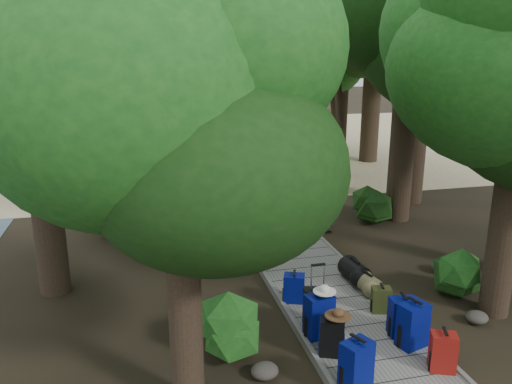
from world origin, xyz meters
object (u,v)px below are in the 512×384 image
object	(u,v)px
backpack_left_d	(294,287)
duffel_right_black	(354,271)
backpack_left_c	(319,314)
kayak	(138,167)
backpack_left_a	(356,363)
backpack_right_b	(413,323)
duffel_right_khaki	(367,283)
backpack_right_c	(402,315)
suitcase_on_boardwalk	(317,308)
backpack_right_a	(443,350)
sun_lounger	(304,154)
backpack_right_d	(381,298)
backpack_left_b	(332,335)
lone_suitcase_on_sand	(238,170)

from	to	relation	value
backpack_left_d	duffel_right_black	xyz separation A→B (m)	(1.47, 0.55, -0.08)
backpack_left_c	kayak	bearing A→B (deg)	92.79
backpack_left_a	backpack_right_b	world-z (taller)	backpack_right_b
backpack_left_a	duffel_right_khaki	distance (m)	3.03
backpack_right_c	suitcase_on_boardwalk	xyz separation A→B (m)	(-1.27, 0.58, -0.01)
backpack_left_a	backpack_right_a	size ratio (longest dim) A/B	1.22
backpack_left_d	sun_lounger	bearing A→B (deg)	91.24
backpack_left_d	backpack_right_b	distance (m)	2.30
backpack_left_a	duffel_right_khaki	world-z (taller)	backpack_left_a
suitcase_on_boardwalk	backpack_right_d	bearing A→B (deg)	20.99
backpack_left_b	suitcase_on_boardwalk	world-z (taller)	suitcase_on_boardwalk
backpack_left_a	backpack_left_c	world-z (taller)	backpack_left_c
backpack_left_c	sun_lounger	bearing A→B (deg)	63.44
suitcase_on_boardwalk	sun_lounger	distance (m)	14.16
backpack_right_c	duffel_right_black	bearing A→B (deg)	96.85
backpack_left_c	backpack_left_d	distance (m)	1.25
backpack_right_a	backpack_left_a	bearing A→B (deg)	-154.38
duffel_right_khaki	lone_suitcase_on_sand	distance (m)	10.07
lone_suitcase_on_sand	backpack_left_d	bearing A→B (deg)	-100.71
backpack_left_d	backpack_right_c	bearing A→B (deg)	-27.19
backpack_right_a	suitcase_on_boardwalk	bearing A→B (deg)	152.83
backpack_right_a	duffel_right_khaki	size ratio (longest dim) A/B	1.22
backpack_left_c	duffel_right_khaki	size ratio (longest dim) A/B	1.52
kayak	backpack_right_c	bearing A→B (deg)	-63.40
backpack_left_a	backpack_left_d	world-z (taller)	backpack_left_a
backpack_right_b	backpack_right_d	world-z (taller)	backpack_right_b
duffel_right_black	backpack_left_d	bearing A→B (deg)	-165.24
backpack_left_c	backpack_right_c	distance (m)	1.37
backpack_left_a	kayak	distance (m)	15.12
backpack_right_b	suitcase_on_boardwalk	xyz separation A→B (m)	(-1.27, 0.91, -0.06)
backpack_left_d	suitcase_on_boardwalk	size ratio (longest dim) A/B	0.85
backpack_right_a	lone_suitcase_on_sand	size ratio (longest dim) A/B	1.00
backpack_right_c	backpack_left_d	bearing A→B (deg)	141.44
suitcase_on_boardwalk	kayak	bearing A→B (deg)	113.87
backpack_right_a	backpack_right_d	bearing A→B (deg)	114.05
duffel_right_khaki	backpack_left_b	bearing A→B (deg)	-140.14
backpack_left_a	backpack_right_a	xyz separation A→B (m)	(1.40, 0.08, -0.07)
duffel_right_black	lone_suitcase_on_sand	world-z (taller)	lone_suitcase_on_sand
duffel_right_black	suitcase_on_boardwalk	size ratio (longest dim) A/B	0.96
backpack_right_c	backpack_left_a	bearing A→B (deg)	-130.71
backpack_right_d	duffel_right_khaki	bearing A→B (deg)	97.36
backpack_left_a	backpack_left_c	distance (m)	1.38
lone_suitcase_on_sand	kayak	distance (m)	4.28
backpack_left_a	suitcase_on_boardwalk	xyz separation A→B (m)	(0.04, 1.67, -0.05)
lone_suitcase_on_sand	sun_lounger	xyz separation A→B (m)	(3.48, 2.41, -0.00)
backpack_right_d	lone_suitcase_on_sand	distance (m)	10.84
backpack_right_a	kayak	xyz separation A→B (m)	(-4.14, 14.78, -0.25)
lone_suitcase_on_sand	sun_lounger	distance (m)	4.24
backpack_right_b	lone_suitcase_on_sand	world-z (taller)	backpack_right_b
duffel_right_black	lone_suitcase_on_sand	xyz separation A→B (m)	(-0.46, 9.54, 0.02)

